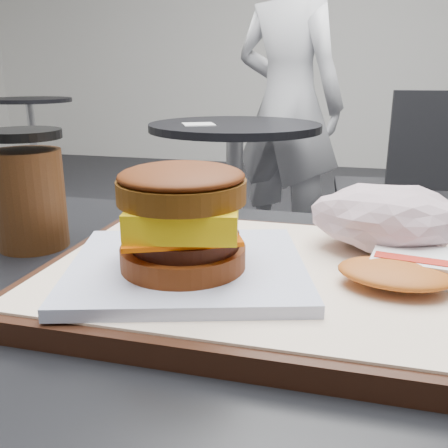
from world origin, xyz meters
TOP-DOWN VIEW (x-y plane):
  - serving_tray at (0.06, 0.05)m, footprint 0.38×0.28m
  - breakfast_sandwich at (-0.00, 0.01)m, footprint 0.23×0.22m
  - hash_brown at (0.18, 0.05)m, footprint 0.12×0.10m
  - crumpled_wrapper at (0.16, 0.12)m, footprint 0.14×0.11m
  - coffee_cup at (-0.20, 0.09)m, footprint 0.08×0.08m
  - neighbor_table at (-0.35, 1.65)m, footprint 0.70×0.70m
  - napkin at (-0.47, 1.55)m, footprint 0.16×0.16m
  - neighbor_chair at (0.34, 1.83)m, footprint 0.62×0.45m
  - patron at (-0.21, 2.18)m, footprint 0.68×0.57m
  - bg_table_mid at (-2.40, 3.20)m, footprint 0.66×0.66m

SIDE VIEW (x-z plane):
  - neighbor_chair at x=0.34m, z-range 0.07..0.95m
  - neighbor_table at x=-0.35m, z-range 0.18..0.93m
  - bg_table_mid at x=-2.40m, z-range 0.19..0.94m
  - napkin at x=-0.47m, z-range 0.75..0.75m
  - serving_tray at x=0.06m, z-range 0.77..0.79m
  - patron at x=-0.21m, z-range 0.00..1.59m
  - hash_brown at x=0.18m, z-range 0.79..0.81m
  - crumpled_wrapper at x=0.16m, z-range 0.79..0.85m
  - coffee_cup at x=-0.20m, z-range 0.77..0.89m
  - breakfast_sandwich at x=0.00m, z-range 0.78..0.88m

